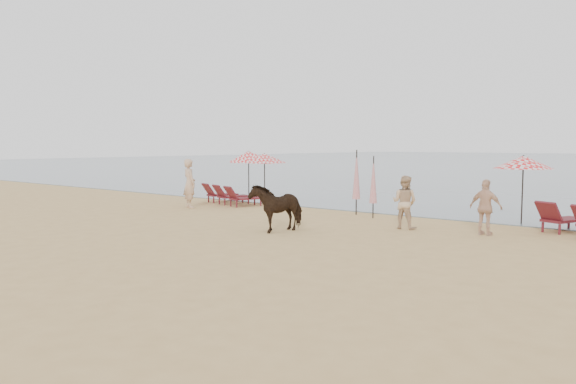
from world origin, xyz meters
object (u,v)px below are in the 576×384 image
umbrella_closed_right (357,175)px  beachgoer_left (189,183)px  umbrella_open_left_a (265,158)px  cow (277,207)px  umbrella_open_right (523,162)px  umbrella_closed_left (373,180)px  umbrella_open_left_b (249,156)px  beachgoer_right_b (486,207)px  beachgoer_right_a (405,202)px  lounger_cluster_left (230,195)px

umbrella_closed_right → beachgoer_left: 6.46m
umbrella_open_left_a → cow: bearing=-36.3°
cow → beachgoer_left: 6.63m
umbrella_open_right → umbrella_closed_left: (-4.23, -1.56, -0.63)m
umbrella_open_right → umbrella_open_left_b: bearing=153.4°
umbrella_open_left_a → umbrella_open_left_b: umbrella_open_left_b is taller
umbrella_open_left_b → umbrella_closed_right: umbrella_closed_right is taller
umbrella_open_left_a → beachgoer_left: umbrella_open_left_a is taller
umbrella_open_left_a → beachgoer_right_b: umbrella_open_left_a is taller
beachgoer_right_b → umbrella_closed_right: bearing=-13.8°
umbrella_open_left_a → cow: umbrella_open_left_a is taller
umbrella_closed_left → cow: (-0.75, -4.01, -0.59)m
umbrella_open_left_a → beachgoer_right_a: umbrella_open_left_a is taller
umbrella_closed_right → cow: umbrella_closed_right is taller
umbrella_closed_left → umbrella_closed_right: bearing=154.6°
lounger_cluster_left → umbrella_open_left_b: umbrella_open_left_b is taller
lounger_cluster_left → beachgoer_left: beachgoer_left is taller
umbrella_open_right → cow: umbrella_open_right is taller
lounger_cluster_left → beachgoer_right_a: (8.55, -1.52, 0.39)m
umbrella_open_right → beachgoer_right_a: umbrella_open_right is taller
beachgoer_left → lounger_cluster_left: bearing=-79.8°
cow → umbrella_open_right: bearing=55.9°
umbrella_closed_left → cow: umbrella_closed_left is taller
umbrella_closed_right → beachgoer_right_b: umbrella_closed_right is taller
cow → beachgoer_right_b: bearing=38.5°
umbrella_closed_right → beachgoer_right_a: size_ratio=1.46×
umbrella_closed_left → beachgoer_right_a: umbrella_closed_left is taller
umbrella_open_left_b → umbrella_closed_right: bearing=-4.3°
cow → beachgoer_right_a: bearing=52.5°
umbrella_open_right → beachgoer_left: umbrella_open_right is taller
beachgoer_right_b → beachgoer_left: bearing=6.8°
lounger_cluster_left → beachgoer_right_b: beachgoer_right_b is taller
beachgoer_right_a → umbrella_open_right: bearing=-131.5°
lounger_cluster_left → beachgoer_right_a: 8.70m
umbrella_open_left_a → umbrella_closed_right: size_ratio=0.92×
beachgoer_right_a → umbrella_closed_right: bearing=-36.9°
umbrella_open_left_b → cow: umbrella_open_left_b is taller
umbrella_open_left_a → umbrella_closed_left: size_ratio=1.01×
umbrella_closed_left → umbrella_open_left_a: bearing=166.5°
lounger_cluster_left → beachgoer_right_b: bearing=10.1°
umbrella_open_right → beachgoer_right_b: (-0.14, -2.69, -1.14)m
umbrella_closed_right → umbrella_closed_left: bearing=-25.4°
umbrella_closed_left → umbrella_open_left_b: bearing=164.2°
umbrella_open_left_b → umbrella_open_right: 11.76m
umbrella_open_left_b → beachgoer_left: bearing=-72.2°
lounger_cluster_left → umbrella_open_right: umbrella_open_right is taller
umbrella_open_left_b → umbrella_closed_right: 6.83m
umbrella_open_left_b → lounger_cluster_left: bearing=-58.0°
umbrella_open_left_b → beachgoer_right_b: size_ratio=1.47×
lounger_cluster_left → umbrella_closed_left: umbrella_closed_left is taller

